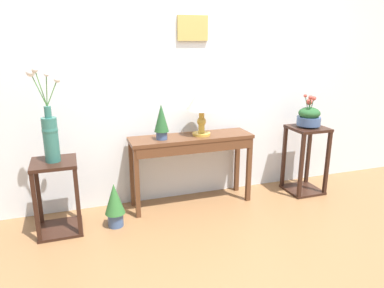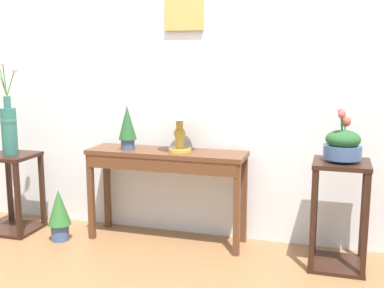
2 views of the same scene
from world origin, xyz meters
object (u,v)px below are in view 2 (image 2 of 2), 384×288
(console_table, at_px, (166,165))
(potted_plant_floor, at_px, (59,213))
(planter_bowl_wide_right, at_px, (343,144))
(potted_plant_on_console, at_px, (127,126))
(pedestal_stand_right, at_px, (339,215))
(table_lamp, at_px, (180,105))
(flower_vase_tall_left, at_px, (8,123))
(pedestal_stand_left, at_px, (13,193))

(console_table, height_order, potted_plant_floor, console_table)
(planter_bowl_wide_right, bearing_deg, potted_plant_on_console, 176.88)
(console_table, relative_size, pedestal_stand_right, 1.65)
(table_lamp, bearing_deg, planter_bowl_wide_right, -5.63)
(table_lamp, distance_m, planter_bowl_wide_right, 1.22)
(table_lamp, bearing_deg, potted_plant_floor, -165.04)
(pedestal_stand_right, relative_size, potted_plant_floor, 1.79)
(flower_vase_tall_left, height_order, pedestal_stand_right, flower_vase_tall_left)
(flower_vase_tall_left, relative_size, planter_bowl_wide_right, 2.28)
(potted_plant_on_console, height_order, planter_bowl_wide_right, planter_bowl_wide_right)
(planter_bowl_wide_right, relative_size, potted_plant_floor, 0.84)
(pedestal_stand_right, bearing_deg, planter_bowl_wide_right, 110.54)
(potted_plant_on_console, height_order, pedestal_stand_right, potted_plant_on_console)
(table_lamp, height_order, pedestal_stand_left, table_lamp)
(flower_vase_tall_left, distance_m, planter_bowl_wide_right, 2.62)
(flower_vase_tall_left, bearing_deg, console_table, 6.32)
(pedestal_stand_right, distance_m, planter_bowl_wide_right, 0.50)
(planter_bowl_wide_right, bearing_deg, potted_plant_floor, -176.47)
(pedestal_stand_left, distance_m, potted_plant_floor, 0.50)
(flower_vase_tall_left, xyz_separation_m, planter_bowl_wide_right, (2.62, 0.05, -0.05))
(pedestal_stand_right, relative_size, planter_bowl_wide_right, 2.14)
(potted_plant_floor, bearing_deg, console_table, 15.41)
(potted_plant_on_console, xyz_separation_m, planter_bowl_wide_right, (1.62, -0.09, -0.05))
(console_table, relative_size, pedestal_stand_left, 1.88)
(pedestal_stand_left, xyz_separation_m, planter_bowl_wide_right, (2.62, 0.05, 0.54))
(console_table, height_order, pedestal_stand_left, console_table)
(console_table, bearing_deg, potted_plant_floor, -164.59)
(console_table, distance_m, flower_vase_tall_left, 1.35)
(flower_vase_tall_left, xyz_separation_m, pedestal_stand_right, (2.62, 0.05, -0.55))
(potted_plant_on_console, bearing_deg, flower_vase_tall_left, -172.14)
(pedestal_stand_right, bearing_deg, flower_vase_tall_left, -178.93)
(pedestal_stand_left, relative_size, pedestal_stand_right, 0.88)
(table_lamp, distance_m, potted_plant_floor, 1.30)
(potted_plant_on_console, relative_size, flower_vase_tall_left, 0.43)
(table_lamp, height_order, planter_bowl_wide_right, table_lamp)
(pedestal_stand_left, relative_size, flower_vase_tall_left, 0.83)
(table_lamp, height_order, flower_vase_tall_left, flower_vase_tall_left)
(potted_plant_on_console, distance_m, flower_vase_tall_left, 1.01)
(planter_bowl_wide_right, bearing_deg, table_lamp, 174.37)
(console_table, xyz_separation_m, pedestal_stand_right, (1.31, -0.10, -0.25))
(planter_bowl_wide_right, distance_m, potted_plant_floor, 2.23)
(console_table, distance_m, table_lamp, 0.48)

